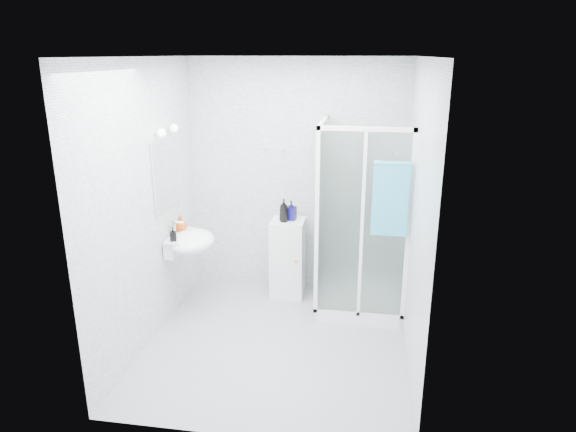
% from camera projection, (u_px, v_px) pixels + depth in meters
% --- Properties ---
extents(room, '(2.40, 2.60, 2.60)m').
position_uv_depth(room, '(276.00, 211.00, 4.50)').
color(room, white).
rests_on(room, ground).
extents(shower_enclosure, '(0.90, 0.95, 2.00)m').
position_uv_depth(shower_enclosure, '(352.00, 271.00, 5.38)').
color(shower_enclosure, white).
rests_on(shower_enclosure, ground).
extents(wall_basin, '(0.46, 0.56, 0.35)m').
position_uv_depth(wall_basin, '(189.00, 241.00, 5.23)').
color(wall_basin, white).
rests_on(wall_basin, ground).
extents(mirror, '(0.02, 0.60, 0.70)m').
position_uv_depth(mirror, '(166.00, 173.00, 5.04)').
color(mirror, white).
rests_on(mirror, room).
extents(vanity_lights, '(0.10, 0.40, 0.08)m').
position_uv_depth(vanity_lights, '(168.00, 130.00, 4.91)').
color(vanity_lights, silver).
rests_on(vanity_lights, room).
extents(wall_hooks, '(0.23, 0.06, 0.03)m').
position_uv_depth(wall_hooks, '(274.00, 149.00, 5.63)').
color(wall_hooks, silver).
rests_on(wall_hooks, room).
extents(storage_cabinet, '(0.37, 0.39, 0.88)m').
position_uv_depth(storage_cabinet, '(288.00, 258.00, 5.73)').
color(storage_cabinet, white).
rests_on(storage_cabinet, ground).
extents(hand_towel, '(0.33, 0.05, 0.70)m').
position_uv_depth(hand_towel, '(390.00, 197.00, 4.68)').
color(hand_towel, '#329BBF').
rests_on(hand_towel, shower_enclosure).
extents(shampoo_bottle_a, '(0.13, 0.13, 0.25)m').
position_uv_depth(shampoo_bottle_a, '(284.00, 210.00, 5.52)').
color(shampoo_bottle_a, black).
rests_on(shampoo_bottle_a, storage_cabinet).
extents(shampoo_bottle_b, '(0.11, 0.12, 0.22)m').
position_uv_depth(shampoo_bottle_b, '(291.00, 210.00, 5.59)').
color(shampoo_bottle_b, '#120E54').
rests_on(shampoo_bottle_b, storage_cabinet).
extents(soap_dispenser_orange, '(0.17, 0.17, 0.17)m').
position_uv_depth(soap_dispenser_orange, '(180.00, 223.00, 5.30)').
color(soap_dispenser_orange, '#C24916').
rests_on(soap_dispenser_orange, wall_basin).
extents(soap_dispenser_black, '(0.08, 0.08, 0.14)m').
position_uv_depth(soap_dispenser_black, '(173.00, 234.00, 5.03)').
color(soap_dispenser_black, black).
rests_on(soap_dispenser_black, wall_basin).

